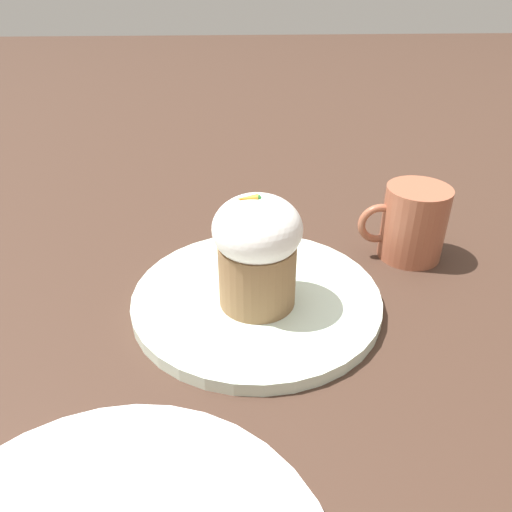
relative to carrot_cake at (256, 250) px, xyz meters
The scene contains 5 objects.
ground_plane 0.08m from the carrot_cake, 95.14° to the right, with size 4.00×4.00×0.00m, color #3D281E.
dessert_plate 0.07m from the carrot_cake, 95.14° to the right, with size 0.26×0.26×0.01m.
carrot_cake is the anchor object (origin of this frame).
spoon 0.07m from the carrot_cake, 103.27° to the right, with size 0.05×0.12×0.01m.
coffee_cup 0.22m from the carrot_cake, 151.34° to the right, with size 0.11×0.08×0.09m.
Camera 1 is at (0.02, 0.43, 0.32)m, focal length 35.00 mm.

